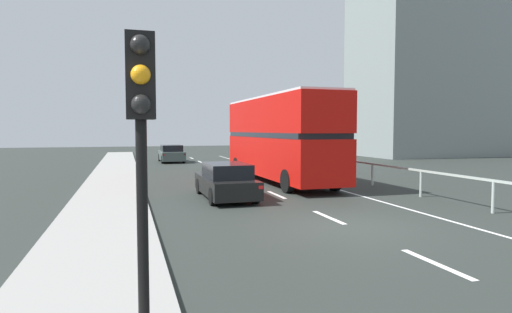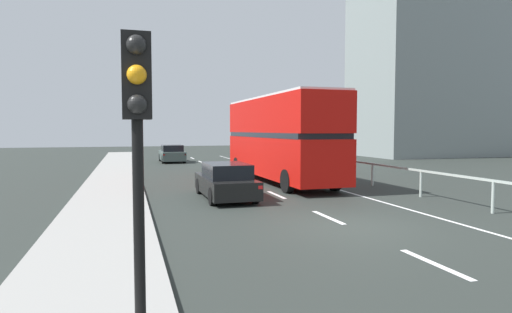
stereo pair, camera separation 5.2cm
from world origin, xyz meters
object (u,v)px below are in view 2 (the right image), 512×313
double_decker_bus_red (279,136)px  traffic_signal_pole (137,117)px  sedan_car_ahead (172,154)px  hatchback_car_near (226,181)px

double_decker_bus_red → traffic_signal_pole: 17.62m
double_decker_bus_red → sedan_car_ahead: 15.56m
traffic_signal_pole → sedan_car_ahead: traffic_signal_pole is taller
double_decker_bus_red → hatchback_car_near: bearing=-131.0°
hatchback_car_near → sedan_car_ahead: 19.53m
double_decker_bus_red → traffic_signal_pole: size_ratio=3.12×
hatchback_car_near → traffic_signal_pole: (-3.52, -11.43, 2.13)m
sedan_car_ahead → hatchback_car_near: bearing=-90.0°
double_decker_bus_red → traffic_signal_pole: (-7.36, -16.00, 0.48)m
double_decker_bus_red → traffic_signal_pole: bearing=-115.6°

